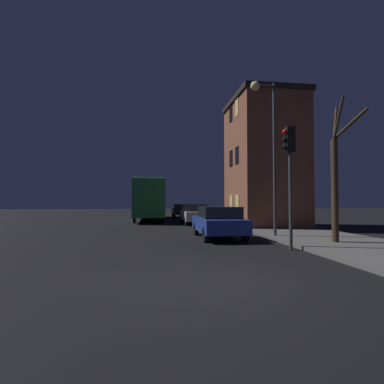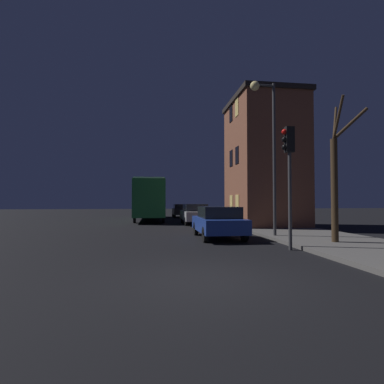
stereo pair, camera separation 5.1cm
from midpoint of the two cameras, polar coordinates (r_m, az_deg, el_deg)
The scene contains 9 objects.
ground_plane at distance 6.79m, azimuth 2.96°, elevation -16.20°, with size 120.00×120.00×0.00m, color black.
brick_building at distance 20.51m, azimuth 13.61°, elevation 5.76°, with size 4.30×5.61×8.40m.
streetlamp at distance 14.34m, azimuth 14.22°, elevation 11.23°, with size 1.18×0.43×7.02m.
traffic_light at distance 11.03m, azimuth 18.07°, elevation 5.57°, with size 0.43×0.24×4.30m.
bare_tree at distance 12.73m, azimuth 25.84°, elevation 2.47°, with size 1.41×1.62×5.44m.
bus at distance 27.50m, azimuth -8.04°, elevation -0.95°, with size 2.42×11.70×3.47m.
car_near_lane at distance 13.79m, azimuth 5.12°, elevation -5.61°, with size 1.85×4.06×1.45m.
car_mid_lane at distance 22.22m, azimuth 0.57°, elevation -4.12°, with size 1.75×4.59×1.49m.
car_far_lane at distance 31.49m, azimuth -2.00°, elevation -3.49°, with size 1.76×4.06×1.39m.
Camera 2 is at (-1.18, -6.47, 1.69)m, focal length 28.00 mm.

